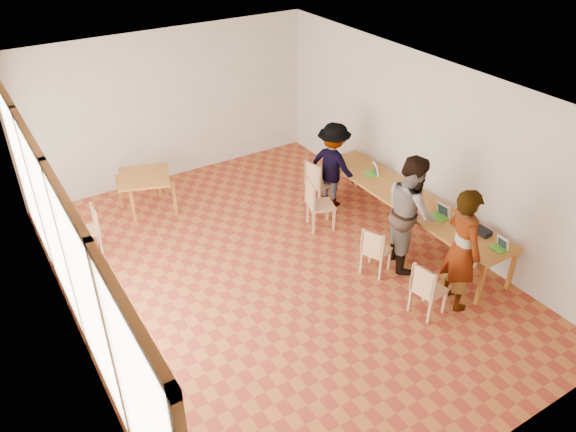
% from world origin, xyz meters
% --- Properties ---
extents(ground, '(8.00, 8.00, 0.00)m').
position_xyz_m(ground, '(0.00, 0.00, 0.00)').
color(ground, '#A15426').
rests_on(ground, ground).
extents(wall_back, '(6.00, 0.10, 3.00)m').
position_xyz_m(wall_back, '(0.00, 4.00, 1.50)').
color(wall_back, beige).
rests_on(wall_back, ground).
extents(wall_front, '(6.00, 0.10, 3.00)m').
position_xyz_m(wall_front, '(0.00, -4.00, 1.50)').
color(wall_front, beige).
rests_on(wall_front, ground).
extents(wall_right, '(0.10, 8.00, 3.00)m').
position_xyz_m(wall_right, '(3.00, 0.00, 1.50)').
color(wall_right, beige).
rests_on(wall_right, ground).
extents(window_wall, '(0.10, 8.00, 3.00)m').
position_xyz_m(window_wall, '(-2.96, 0.00, 1.50)').
color(window_wall, white).
rests_on(window_wall, ground).
extents(ceiling, '(6.00, 8.00, 0.04)m').
position_xyz_m(ceiling, '(0.00, 0.00, 3.02)').
color(ceiling, white).
rests_on(ceiling, wall_back).
extents(communal_table, '(0.80, 4.00, 0.75)m').
position_xyz_m(communal_table, '(2.50, -0.30, 0.70)').
color(communal_table, '#A96825').
rests_on(communal_table, ground).
extents(side_table, '(0.90, 0.90, 0.75)m').
position_xyz_m(side_table, '(-1.04, 2.87, 0.67)').
color(side_table, '#A96825').
rests_on(side_table, ground).
extents(chair_near, '(0.46, 0.46, 0.46)m').
position_xyz_m(chair_near, '(1.31, -1.98, 0.53)').
color(chair_near, tan).
rests_on(chair_near, ground).
extents(chair_mid, '(0.51, 0.51, 0.44)m').
position_xyz_m(chair_mid, '(1.31, -0.85, 0.51)').
color(chair_mid, tan).
rests_on(chair_mid, ground).
extents(chair_far, '(0.55, 0.55, 0.50)m').
position_xyz_m(chair_far, '(1.30, 0.75, 0.57)').
color(chair_far, tan).
rests_on(chair_far, ground).
extents(chair_empty, '(0.49, 0.49, 0.48)m').
position_xyz_m(chair_empty, '(1.76, 1.40, 0.56)').
color(chair_empty, tan).
rests_on(chair_empty, ground).
extents(chair_spare, '(0.40, 0.40, 0.43)m').
position_xyz_m(chair_spare, '(-2.24, 2.17, 0.50)').
color(chair_spare, tan).
rests_on(chair_spare, ground).
extents(person_near, '(0.59, 0.78, 1.91)m').
position_xyz_m(person_near, '(1.89, -2.00, 0.96)').
color(person_near, gray).
rests_on(person_near, ground).
extents(person_mid, '(1.05, 1.15, 1.91)m').
position_xyz_m(person_mid, '(1.97, -0.87, 0.95)').
color(person_mid, gray).
rests_on(person_mid, ground).
extents(person_far, '(0.91, 1.20, 1.65)m').
position_xyz_m(person_far, '(2.03, 1.26, 0.83)').
color(person_far, gray).
rests_on(person_far, ground).
extents(laptop_near, '(0.21, 0.23, 0.19)m').
position_xyz_m(laptop_near, '(2.62, -2.11, 0.80)').
color(laptop_near, green).
rests_on(laptop_near, communal_table).
extents(laptop_mid, '(0.25, 0.28, 0.23)m').
position_xyz_m(laptop_mid, '(2.52, -1.01, 0.81)').
color(laptop_mid, green).
rests_on(laptop_mid, communal_table).
extents(laptop_far, '(0.30, 0.31, 0.21)m').
position_xyz_m(laptop_far, '(2.53, 0.71, 0.81)').
color(laptop_far, green).
rests_on(laptop_far, communal_table).
extents(yellow_mug, '(0.17, 0.17, 0.10)m').
position_xyz_m(yellow_mug, '(2.51, -1.47, 0.80)').
color(yellow_mug, yellow).
rests_on(yellow_mug, communal_table).
extents(green_bottle, '(0.07, 0.07, 0.28)m').
position_xyz_m(green_bottle, '(2.20, -0.45, 0.89)').
color(green_bottle, '#167720').
rests_on(green_bottle, communal_table).
extents(clear_glass, '(0.07, 0.07, 0.09)m').
position_xyz_m(clear_glass, '(2.77, -2.07, 0.80)').
color(clear_glass, silver).
rests_on(clear_glass, communal_table).
extents(condiment_cup, '(0.08, 0.08, 0.06)m').
position_xyz_m(condiment_cup, '(2.74, -1.11, 0.78)').
color(condiment_cup, white).
rests_on(condiment_cup, communal_table).
extents(pink_phone, '(0.05, 0.10, 0.01)m').
position_xyz_m(pink_phone, '(2.29, -0.77, 0.76)').
color(pink_phone, '#C32F82').
rests_on(pink_phone, communal_table).
extents(black_pouch, '(0.16, 0.26, 0.09)m').
position_xyz_m(black_pouch, '(2.70, -1.70, 0.80)').
color(black_pouch, black).
rests_on(black_pouch, communal_table).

